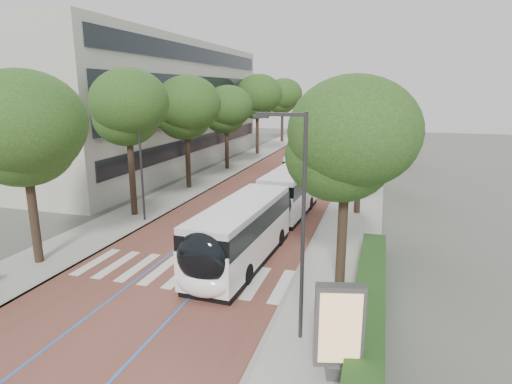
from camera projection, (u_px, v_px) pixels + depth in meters
The scene contains 21 objects.
ground at pixel (170, 281), 20.12m from camera, with size 160.00×160.00×0.00m, color #51544C.
road at pixel (311, 157), 57.39m from camera, with size 11.00×140.00×0.02m, color brown.
sidewalk_left at pixel (257, 154), 59.46m from camera, with size 4.00×140.00×0.12m, color #9B9993.
sidewalk_right at pixel (368, 159), 55.30m from camera, with size 4.00×140.00×0.12m, color #9B9993.
kerb_left at pixel (270, 154), 58.93m from camera, with size 0.20×140.00×0.14m, color gray.
kerb_right at pixel (353, 158), 55.83m from camera, with size 0.20×140.00×0.14m, color gray.
zebra_crossing at pixel (183, 273), 20.99m from camera, with size 10.55×3.60×0.01m.
lane_line_left at pixel (299, 156), 57.83m from camera, with size 0.12×126.00×0.01m, color blue.
lane_line_right at pixel (323, 157), 56.94m from camera, with size 0.12×126.00×0.01m, color blue.
office_building at pixel (130, 105), 49.98m from camera, with size 18.11×40.00×14.00m.
hedge at pixel (370, 297), 17.48m from camera, with size 1.20×14.00×0.80m, color #1B3C14.
streetlight_near at pixel (298, 211), 14.36m from camera, with size 1.82×0.20×8.00m.
streetlight_far at pixel (353, 136), 37.66m from camera, with size 1.82×0.20×8.00m.
lamp_post_left at pixel (141, 162), 28.31m from camera, with size 0.14×0.14×8.00m, color #2F3032.
trees_left at pixel (223, 106), 45.67m from camera, with size 6.26×60.99×10.24m.
trees_right at pixel (367, 121), 38.20m from camera, with size 5.99×47.80×8.86m.
lead_bus at pixel (265, 213), 25.43m from camera, with size 3.42×18.50×3.20m.
bus_queued_0 at pixel (307, 166), 41.04m from camera, with size 2.85×12.46×3.20m.
bus_queued_1 at pixel (327, 149), 52.84m from camera, with size 2.97×12.48×3.20m.
bus_queued_2 at pixel (336, 137), 65.71m from camera, with size 3.16×12.51×3.20m.
ad_panel at pixel (339, 330), 12.91m from camera, with size 1.53×0.74×3.08m.
Camera 1 is at (9.20, -16.64, 8.81)m, focal length 30.00 mm.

